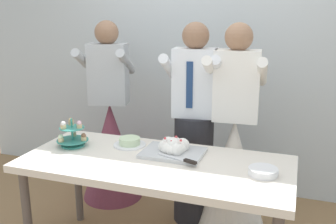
# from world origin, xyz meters

# --- Properties ---
(rear_wall) EXTENTS (5.20, 0.10, 2.90)m
(rear_wall) POSITION_xyz_m (0.00, 1.40, 1.45)
(rear_wall) COLOR silver
(rear_wall) RESTS_ON ground_plane
(dessert_table) EXTENTS (1.80, 0.80, 0.78)m
(dessert_table) POSITION_xyz_m (0.00, 0.00, 0.70)
(dessert_table) COLOR silver
(dessert_table) RESTS_ON ground_plane
(cupcake_stand) EXTENTS (0.23, 0.23, 0.21)m
(cupcake_stand) POSITION_xyz_m (-0.68, 0.07, 0.85)
(cupcake_stand) COLOR teal
(cupcake_stand) RESTS_ON dessert_table
(main_cake_tray) EXTENTS (0.43, 0.35, 0.13)m
(main_cake_tray) POSITION_xyz_m (0.08, 0.15, 0.82)
(main_cake_tray) COLOR silver
(main_cake_tray) RESTS_ON dessert_table
(plate_stack) EXTENTS (0.18, 0.18, 0.04)m
(plate_stack) POSITION_xyz_m (0.70, 0.00, 0.80)
(plate_stack) COLOR white
(plate_stack) RESTS_ON dessert_table
(round_cake) EXTENTS (0.24, 0.24, 0.06)m
(round_cake) POSITION_xyz_m (-0.28, 0.21, 0.80)
(round_cake) COLOR white
(round_cake) RESTS_ON dessert_table
(person_groom) EXTENTS (0.51, 0.54, 1.66)m
(person_groom) POSITION_xyz_m (0.09, 0.65, 0.75)
(person_groom) COLOR #232328
(person_groom) RESTS_ON ground_plane
(person_bride) EXTENTS (0.56, 0.56, 1.66)m
(person_bride) POSITION_xyz_m (0.42, 0.64, 0.58)
(person_bride) COLOR white
(person_bride) RESTS_ON ground_plane
(person_guest) EXTENTS (0.58, 0.58, 1.66)m
(person_guest) POSITION_xyz_m (-0.75, 0.81, 0.58)
(person_guest) COLOR brown
(person_guest) RESTS_ON ground_plane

